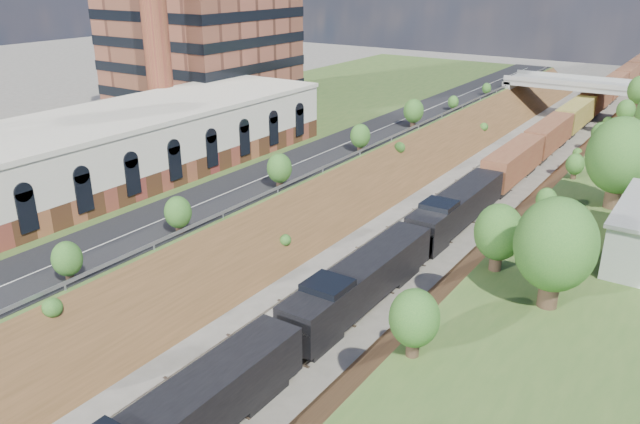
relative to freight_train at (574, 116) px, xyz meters
The scene contains 12 objects.
platform_left 62.82m from the freight_train, 124.52° to the right, with size 44.00×180.00×5.00m, color #3D5D26.
embankment_left 53.59m from the freight_train, 104.72° to the right, with size 7.07×180.00×7.07m, color brown.
embankment_right 52.51m from the freight_train, 80.78° to the right, with size 7.07×180.00×7.07m, color brown.
rail_left_track 52.09m from the freight_train, 95.74° to the right, with size 1.58×180.00×0.18m, color gray.
rail_right_track 51.83m from the freight_train, 90.00° to the right, with size 1.58×180.00×0.18m, color gray.
road 54.89m from the freight_train, 109.27° to the right, with size 8.00×180.00×0.10m, color black.
guardrail 53.89m from the freight_train, 105.08° to the right, with size 0.10×171.00×0.70m.
commercial_building 80.07m from the freight_train, 112.53° to the right, with size 14.30×62.30×7.00m.
overpass 10.79m from the freight_train, 104.25° to the left, with size 24.50×8.30×7.40m.
tree_right_large 73.50m from the freight_train, 78.65° to the right, with size 5.25×5.25×7.61m.
tree_left_crest 92.99m from the freight_train, 98.92° to the right, with size 2.45×2.45×3.55m.
freight_train is the anchor object (origin of this frame).
Camera 1 is at (24.63, 1.53, 25.85)m, focal length 35.00 mm.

